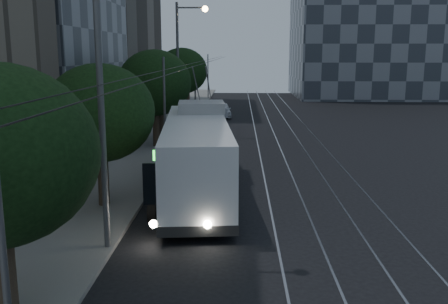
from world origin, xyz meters
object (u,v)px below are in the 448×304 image
Objects in this scene: car_white_b at (201,118)px; streetlamp_near at (112,47)px; car_white_a at (194,131)px; trolleybus at (197,154)px; streetlamp_far at (183,57)px; car_white_c at (212,115)px; pickup_silver at (190,155)px; car_white_d at (222,110)px.

streetlamp_near reaches higher than car_white_b.
car_white_a is 6.71m from car_white_b.
trolleybus is at bearing 74.56° from streetlamp_near.
streetlamp_near is 1.09× the size of streetlamp_far.
car_white_b reaches higher than car_white_c.
streetlamp_near is (-1.11, -11.45, 5.62)m from pickup_silver.
pickup_silver is at bearing 84.44° from streetlamp_near.
trolleybus reaches higher than car_white_b.
pickup_silver reaches higher than car_white_b.
streetlamp_near reaches higher than car_white_a.
car_white_d is at bearing 84.36° from trolleybus.
car_white_c reaches higher than car_white_d.
car_white_a is 0.72× the size of car_white_b.
car_white_b is (-1.40, 20.65, -1.02)m from trolleybus.
streetlamp_near is at bearing -75.60° from car_white_c.
trolleybus reaches higher than pickup_silver.
car_white_d is (0.79, 4.03, -0.03)m from car_white_c.
streetlamp_far is at bearing -86.94° from car_white_c.
car_white_b is 2.34m from car_white_c.
car_white_b is 28.03m from streetlamp_near.
car_white_a is (-0.63, 9.29, -0.15)m from pickup_silver.
car_white_d is (0.20, 26.88, -1.07)m from trolleybus.
streetlamp_far is at bearing 118.64° from car_white_a.
car_white_a is 0.91× the size of car_white_d.
trolleybus is 26.90m from car_white_d.
pickup_silver is at bearing -82.87° from car_white_b.
streetlamp_far is at bearing 93.07° from trolleybus.
streetlamp_near is at bearing -98.16° from pickup_silver.
car_white_c is at bearing 87.50° from streetlamp_near.
car_white_c is at bearing 87.90° from car_white_a.
streetlamp_far is at bearing 95.25° from pickup_silver.
car_white_c is 30.21m from streetlamp_near.
pickup_silver is at bearing -83.04° from car_white_a.
car_white_c is at bearing 86.25° from trolleybus.
car_white_b is at bearing 79.31° from streetlamp_far.
car_white_a is 13.04m from car_white_d.
car_white_b is at bearing -93.51° from car_white_c.
trolleybus is 16.55m from streetlamp_far.
car_white_a is 8.94m from car_white_c.
car_white_d is at bearing 95.88° from car_white_c.
pickup_silver is 1.09× the size of car_white_b.
streetlamp_far is (-1.72, -6.99, 5.20)m from car_white_c.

